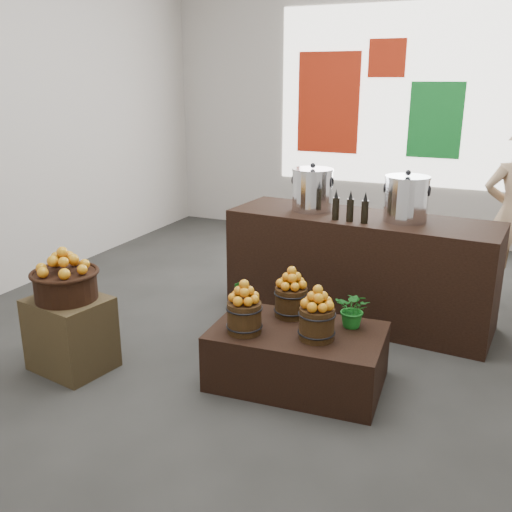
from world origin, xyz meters
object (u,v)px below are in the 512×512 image
at_px(crate, 71,334).
at_px(stock_pot_left, 312,191).
at_px(counter, 359,268).
at_px(display_table, 297,356).
at_px(stock_pot_center, 406,200).
at_px(wicker_basket, 66,286).

xyz_separation_m(crate, stock_pot_left, (1.34, 1.97, 0.91)).
relative_size(crate, counter, 0.24).
bearing_deg(stock_pot_left, counter, -4.71).
distance_m(crate, stock_pot_left, 2.55).
bearing_deg(counter, stock_pot_left, 180.00).
bearing_deg(display_table, stock_pot_center, 66.53).
xyz_separation_m(crate, stock_pot_center, (2.24, 1.89, 0.91)).
distance_m(display_table, stock_pot_center, 1.77).
distance_m(wicker_basket, counter, 2.67).
xyz_separation_m(crate, display_table, (1.73, 0.51, -0.08)).
distance_m(stock_pot_left, stock_pot_center, 0.90).
xyz_separation_m(wicker_basket, stock_pot_center, (2.24, 1.89, 0.50)).
relative_size(counter, stock_pot_left, 6.47).
bearing_deg(crate, counter, 46.26).
relative_size(wicker_basket, counter, 0.19).
height_order(display_table, stock_pot_center, stock_pot_center).
xyz_separation_m(wicker_basket, display_table, (1.73, 0.51, -0.48)).
height_order(wicker_basket, display_table, wicker_basket).
bearing_deg(stock_pot_center, wicker_basket, -139.76).
xyz_separation_m(wicker_basket, counter, (1.84, 1.93, -0.20)).
bearing_deg(stock_pot_center, display_table, -109.96).
distance_m(display_table, stock_pot_left, 1.81).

